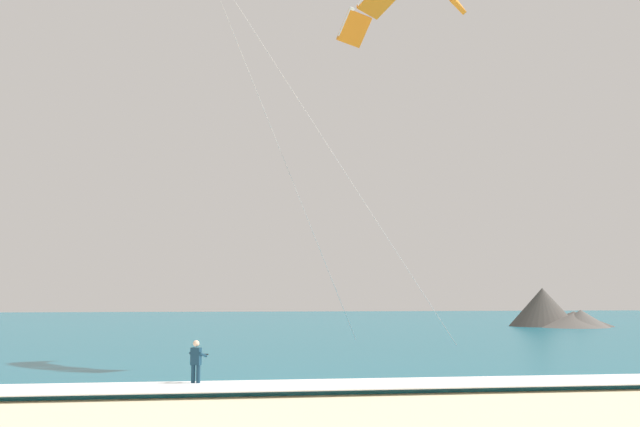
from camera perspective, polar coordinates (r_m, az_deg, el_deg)
sea at (r=85.64m, az=-9.48°, el=-7.99°), size 200.00×120.00×0.20m
surf_foam at (r=26.77m, az=-11.12°, el=-12.34°), size 200.00×3.20×0.04m
surfboard at (r=27.76m, az=-9.07°, el=-12.55°), size 1.06×1.44×0.09m
kitesurfer at (r=27.68m, az=-9.02°, el=-10.66°), size 0.67×0.67×1.69m
headland_right at (r=79.95m, az=17.20°, el=-7.09°), size 10.76×10.49×3.95m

